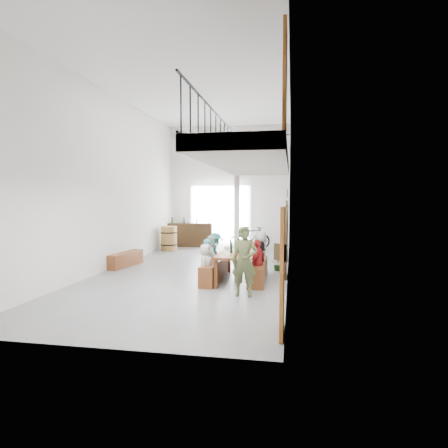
% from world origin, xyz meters
% --- Properties ---
extents(floor, '(12.00, 12.00, 0.00)m').
position_xyz_m(floor, '(0.00, 0.00, 0.00)').
color(floor, slate).
rests_on(floor, ground).
extents(room_walls, '(12.00, 12.00, 12.00)m').
position_xyz_m(room_walls, '(0.00, 0.00, 3.55)').
color(room_walls, white).
rests_on(room_walls, ground).
extents(gateway_portal, '(2.80, 0.08, 2.80)m').
position_xyz_m(gateway_portal, '(-0.40, 5.94, 1.40)').
color(gateway_portal, white).
rests_on(gateway_portal, ground).
extents(right_wall_decor, '(0.07, 8.28, 5.07)m').
position_xyz_m(right_wall_decor, '(2.70, -1.87, 1.74)').
color(right_wall_decor, '#A15D1B').
rests_on(right_wall_decor, ground).
extents(balcony, '(1.52, 5.62, 4.00)m').
position_xyz_m(balcony, '(1.98, -3.13, 2.96)').
color(balcony, silver).
rests_on(balcony, ground).
extents(tasting_table, '(0.96, 2.35, 0.79)m').
position_xyz_m(tasting_table, '(1.42, -1.05, 0.71)').
color(tasting_table, brown).
rests_on(tasting_table, ground).
extents(bench_inner, '(0.38, 2.30, 0.53)m').
position_xyz_m(bench_inner, '(0.76, -1.05, 0.26)').
color(bench_inner, brown).
rests_on(bench_inner, ground).
extents(bench_wall, '(0.33, 2.25, 0.52)m').
position_xyz_m(bench_wall, '(2.02, -0.97, 0.26)').
color(bench_wall, brown).
rests_on(bench_wall, ground).
extents(tableware, '(0.61, 1.59, 0.35)m').
position_xyz_m(tableware, '(1.43, -1.10, 0.93)').
color(tableware, black).
rests_on(tableware, tasting_table).
extents(side_bench, '(0.59, 1.68, 0.46)m').
position_xyz_m(side_bench, '(-2.50, 0.35, 0.23)').
color(side_bench, brown).
rests_on(side_bench, ground).
extents(oak_barrel, '(0.70, 0.70, 1.03)m').
position_xyz_m(oak_barrel, '(-2.28, 4.13, 0.52)').
color(oak_barrel, olive).
rests_on(oak_barrel, ground).
extents(serving_counter, '(2.07, 0.76, 1.07)m').
position_xyz_m(serving_counter, '(-1.75, 5.65, 0.53)').
color(serving_counter, '#392411').
rests_on(serving_counter, ground).
extents(counter_bottles, '(1.78, 0.21, 0.28)m').
position_xyz_m(counter_bottles, '(-1.75, 5.65, 1.21)').
color(counter_bottles, black).
rests_on(counter_bottles, serving_counter).
extents(guest_left_a, '(0.39, 0.55, 1.07)m').
position_xyz_m(guest_left_a, '(0.70, -1.82, 0.54)').
color(guest_left_a, silver).
rests_on(guest_left_a, ground).
extents(guest_left_b, '(0.36, 0.47, 1.14)m').
position_xyz_m(guest_left_b, '(0.65, -1.27, 0.57)').
color(guest_left_b, teal).
rests_on(guest_left_b, ground).
extents(guest_left_c, '(0.49, 0.60, 1.18)m').
position_xyz_m(guest_left_c, '(0.63, -0.73, 0.59)').
color(guest_left_c, silver).
rests_on(guest_left_c, ground).
extents(guest_left_d, '(0.46, 0.78, 1.20)m').
position_xyz_m(guest_left_d, '(0.61, -0.18, 0.60)').
color(guest_left_d, teal).
rests_on(guest_left_d, ground).
extents(guest_right_a, '(0.51, 0.75, 1.18)m').
position_xyz_m(guest_right_a, '(2.00, -1.51, 0.59)').
color(guest_right_a, '#A61C1E').
rests_on(guest_right_a, ground).
extents(guest_right_b, '(0.41, 1.03, 1.08)m').
position_xyz_m(guest_right_b, '(2.00, -0.95, 0.54)').
color(guest_right_b, black).
rests_on(guest_right_b, ground).
extents(guest_right_c, '(0.62, 0.74, 1.30)m').
position_xyz_m(guest_right_c, '(1.99, -0.31, 0.65)').
color(guest_right_c, silver).
rests_on(guest_right_c, ground).
extents(host_standing, '(0.60, 0.41, 1.60)m').
position_xyz_m(host_standing, '(1.80, -2.67, 0.80)').
color(host_standing, '#464E2C').
rests_on(host_standing, ground).
extents(potted_plant, '(0.40, 0.37, 0.39)m').
position_xyz_m(potted_plant, '(2.45, 0.47, 0.20)').
color(potted_plant, '#184313').
rests_on(potted_plant, ground).
extents(bicycle_near, '(1.70, 0.94, 0.84)m').
position_xyz_m(bicycle_near, '(-0.12, 5.47, 0.42)').
color(bicycle_near, black).
rests_on(bicycle_near, ground).
extents(bicycle_far, '(1.69, 1.24, 1.00)m').
position_xyz_m(bicycle_far, '(1.19, 5.15, 0.50)').
color(bicycle_far, black).
rests_on(bicycle_far, ground).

